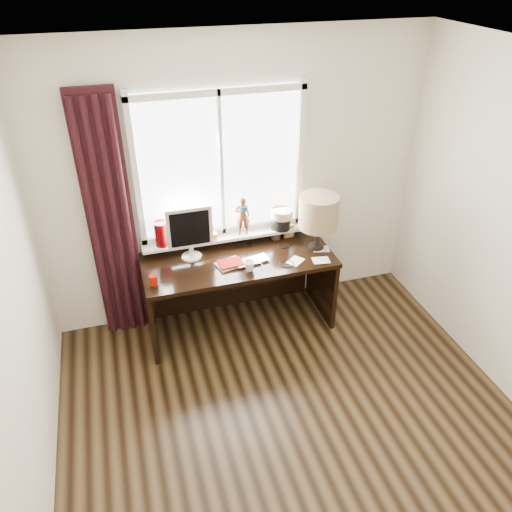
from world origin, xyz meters
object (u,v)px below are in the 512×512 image
object	(u,v)px
laptop	(252,261)
table_lamp	(319,213)
desk	(236,275)
monitor	(190,230)
red_cup	(153,280)
mug	(250,266)

from	to	relation	value
laptop	table_lamp	world-z (taller)	table_lamp
laptop	table_lamp	xyz separation A→B (m)	(0.63, 0.06, 0.35)
desk	monitor	world-z (taller)	monitor
monitor	table_lamp	size ratio (longest dim) A/B	0.94
laptop	red_cup	distance (m)	0.87
table_lamp	mug	bearing A→B (deg)	-165.45
desk	monitor	bearing A→B (deg)	172.98
mug	desk	distance (m)	0.42
laptop	red_cup	xyz separation A→B (m)	(-0.87, -0.09, 0.03)
mug	table_lamp	bearing A→B (deg)	14.55
laptop	red_cup	bearing A→B (deg)	175.78
mug	desk	xyz separation A→B (m)	(-0.05, 0.30, -0.29)
laptop	table_lamp	bearing A→B (deg)	-4.54
table_lamp	desk	bearing A→B (deg)	170.72
red_cup	desk	world-z (taller)	red_cup
mug	red_cup	bearing A→B (deg)	178.59
mug	red_cup	xyz separation A→B (m)	(-0.81, 0.02, -0.00)
laptop	mug	size ratio (longest dim) A/B	3.36
mug	red_cup	world-z (taller)	mug
monitor	mug	bearing A→B (deg)	-38.39
laptop	monitor	bearing A→B (deg)	144.35
laptop	monitor	size ratio (longest dim) A/B	0.63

